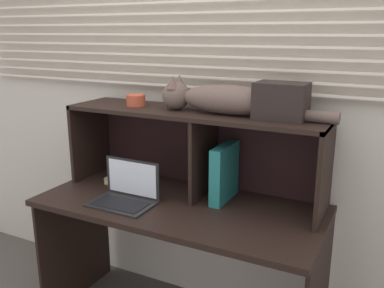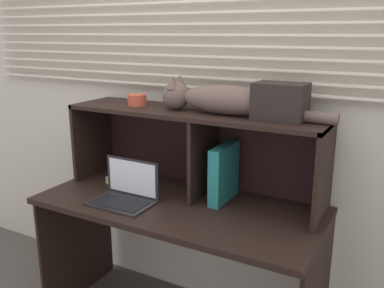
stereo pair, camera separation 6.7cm
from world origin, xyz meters
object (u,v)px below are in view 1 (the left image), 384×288
binder_upright (224,173)px  book_stack (126,178)px  cat (220,99)px  laptop (126,194)px  storage_box (281,101)px  small_basket (136,100)px

binder_upright → book_stack: (-0.62, 0.00, -0.13)m
book_stack → cat: bearing=-0.2°
laptop → storage_box: (0.71, 0.26, 0.49)m
laptop → small_basket: 0.52m
laptop → book_stack: size_ratio=1.48×
laptop → binder_upright: binder_upright is taller
laptop → book_stack: (-0.19, 0.27, -0.03)m
laptop → binder_upright: bearing=31.4°
laptop → storage_box: bearing=20.5°
cat → small_basket: 0.50m
laptop → storage_box: size_ratio=1.37×
book_stack → binder_upright: bearing=-0.2°
cat → book_stack: cat is taller
small_basket → storage_box: size_ratio=0.44×
binder_upright → book_stack: 0.63m
laptop → binder_upright: 0.52m
binder_upright → storage_box: (0.27, 0.00, 0.39)m
cat → binder_upright: (0.03, 0.00, -0.38)m
binder_upright → small_basket: bearing=180.0°
binder_upright → cat: bearing=180.0°
laptop → book_stack: bearing=125.4°
binder_upright → small_basket: size_ratio=2.84×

